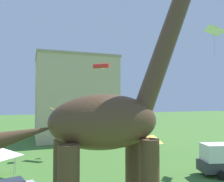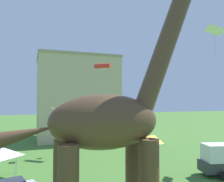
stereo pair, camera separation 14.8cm
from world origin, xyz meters
The scene contains 8 objects.
dinosaur_sculpture centered at (-1.36, 4.64, 6.29)m, with size 16.65×3.53×17.40m.
festival_canopy_tent centered at (-8.49, 15.95, 2.54)m, with size 3.15×3.15×3.00m.
kite_high_right centered at (4.53, 24.01, 12.88)m, with size 2.50×2.59×0.73m.
kite_apex centered at (4.36, 8.68, 4.12)m, with size 1.99×1.63×2.30m.
kite_far_right centered at (-2.94, 22.74, 6.53)m, with size 0.76×0.98×0.26m.
kite_mid_left centered at (16.35, 13.01, 16.55)m, with size 0.85×0.95×0.28m.
kite_far_left centered at (8.34, 5.36, 13.37)m, with size 1.80×2.08×2.28m.
background_building_block centered at (2.93, 37.35, 8.22)m, with size 15.56×12.14×16.42m.
Camera 2 is at (-5.71, -9.28, 7.66)m, focal length 36.69 mm.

